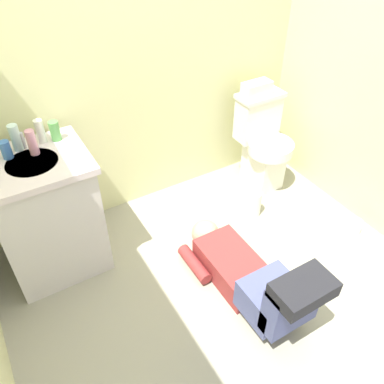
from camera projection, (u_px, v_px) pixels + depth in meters
ground_plane at (225, 293)px, 2.46m from camera, size 3.00×3.20×0.04m
wall_back at (133, 43)px, 2.45m from camera, size 2.66×0.08×2.40m
toilet at (262, 143)px, 3.10m from camera, size 0.36×0.46×0.75m
vanity_cabinet at (48, 215)px, 2.38m from camera, size 0.60×0.52×0.82m
faucet at (23, 141)px, 2.19m from camera, size 0.02×0.02×0.10m
person_plumber at (251, 277)px, 2.31m from camera, size 0.39×1.06×0.52m
tissue_box at (257, 89)px, 2.87m from camera, size 0.22×0.11×0.10m
bottle_blue at (6, 150)px, 2.11m from camera, size 0.06×0.06×0.10m
bottle_clear at (16, 138)px, 2.16m from camera, size 0.06×0.06×0.15m
bottle_pink at (32, 142)px, 2.13m from camera, size 0.05×0.05×0.15m
bottle_white at (40, 131)px, 2.23m from camera, size 0.05×0.05×0.14m
bottle_green at (55, 131)px, 2.25m from camera, size 0.06×0.06×0.12m
paper_towel_roll at (254, 203)px, 2.94m from camera, size 0.11×0.11×0.21m
toilet_paper_roll at (354, 226)px, 2.83m from camera, size 0.11×0.11×0.10m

